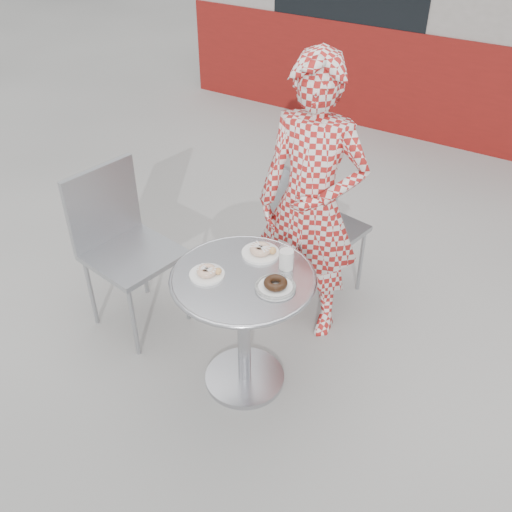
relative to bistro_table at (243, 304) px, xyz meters
The scene contains 9 objects.
ground 0.55m from the bistro_table, 29.51° to the right, with size 60.00×60.00×0.00m, color #A9A5A0.
bistro_table is the anchor object (origin of this frame).
chair_far 0.93m from the bistro_table, 91.69° to the left, with size 0.52×0.52×0.94m.
chair_left 0.85m from the bistro_table, behind, with size 0.54×0.53×0.98m.
seated_person 0.67m from the bistro_table, 86.48° to the left, with size 0.60×0.39×1.64m, color #A21B19.
plate_far 0.28m from the bistro_table, 96.45° to the left, with size 0.19×0.19×0.05m.
plate_near 0.26m from the bistro_table, 149.93° to the right, with size 0.17×0.17×0.05m.
plate_checker 0.26m from the bistro_table, ahead, with size 0.19×0.19×0.05m.
milk_cup 0.32m from the bistro_table, 50.43° to the left, with size 0.08×0.08×0.12m.
Camera 1 is at (1.18, -1.77, 2.41)m, focal length 40.00 mm.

